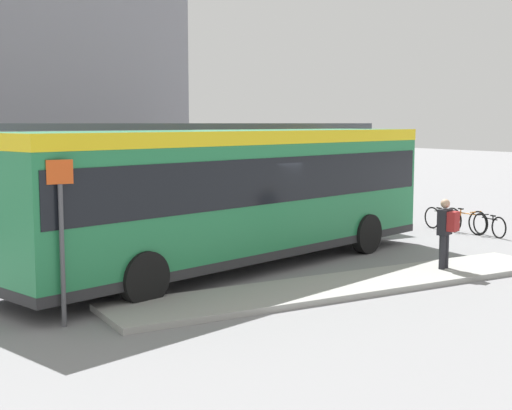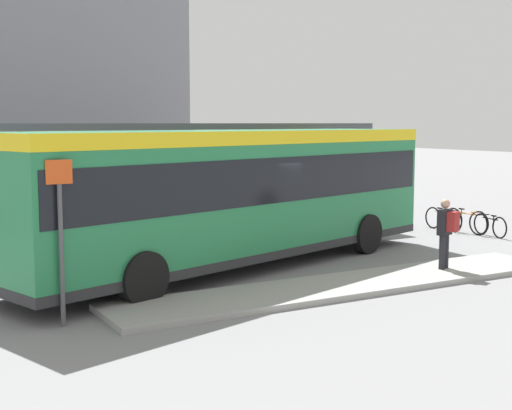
{
  "view_description": "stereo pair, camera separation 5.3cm",
  "coord_description": "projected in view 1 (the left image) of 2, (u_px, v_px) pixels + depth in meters",
  "views": [
    {
      "loc": [
        -7.79,
        -14.62,
        3.39
      ],
      "look_at": [
        0.59,
        0.0,
        1.45
      ],
      "focal_mm": 50.0,
      "sensor_mm": 36.0,
      "label": 1
    },
    {
      "loc": [
        -7.75,
        -14.65,
        3.39
      ],
      "look_at": [
        0.59,
        0.0,
        1.45
      ],
      "focal_mm": 50.0,
      "sensor_mm": 36.0,
      "label": 2
    }
  ],
  "objects": [
    {
      "name": "bicycle_black",
      "position": [
        489.0,
        225.0,
        21.46
      ],
      "size": [
        0.48,
        1.52,
        0.66
      ],
      "rotation": [
        0.0,
        0.0,
        1.4
      ],
      "color": "black",
      "rests_on": "ground_plane"
    },
    {
      "name": "city_bus",
      "position": [
        234.0,
        188.0,
        16.63
      ],
      "size": [
        12.08,
        6.03,
        3.23
      ],
      "rotation": [
        0.0,
        0.0,
        0.3
      ],
      "color": "#237A47",
      "rests_on": "ground_plane"
    },
    {
      "name": "ground_plane",
      "position": [
        234.0,
        267.0,
        16.84
      ],
      "size": [
        120.0,
        120.0,
        0.0
      ],
      "primitive_type": "plane",
      "color": "gray"
    },
    {
      "name": "bicycle_white",
      "position": [
        443.0,
        219.0,
        22.66
      ],
      "size": [
        0.48,
        1.66,
        0.71
      ],
      "rotation": [
        0.0,
        0.0,
        -1.59
      ],
      "color": "black",
      "rests_on": "ground_plane"
    },
    {
      "name": "bicycle_orange",
      "position": [
        465.0,
        221.0,
        22.05
      ],
      "size": [
        0.48,
        1.78,
        0.76
      ],
      "rotation": [
        0.0,
        0.0,
        -1.53
      ],
      "color": "black",
      "rests_on": "ground_plane"
    },
    {
      "name": "pedestrian_waiting",
      "position": [
        446.0,
        229.0,
        16.0
      ],
      "size": [
        0.46,
        0.49,
        1.58
      ],
      "rotation": [
        0.0,
        0.0,
        1.94
      ],
      "color": "#232328",
      "rests_on": "curb_island"
    },
    {
      "name": "curb_island",
      "position": [
        351.0,
        285.0,
        14.78
      ],
      "size": [
        10.5,
        1.8,
        0.12
      ],
      "color": "#9E9E99",
      "rests_on": "ground_plane"
    },
    {
      "name": "platform_sign",
      "position": [
        62.0,
        235.0,
        11.76
      ],
      "size": [
        0.44,
        0.08,
        2.8
      ],
      "color": "#4C4C51",
      "rests_on": "ground_plane"
    },
    {
      "name": "station_shelter",
      "position": [
        190.0,
        129.0,
        21.3
      ],
      "size": [
        11.69,
        2.64,
        3.39
      ],
      "color": "#4C515B",
      "rests_on": "ground_plane"
    }
  ]
}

